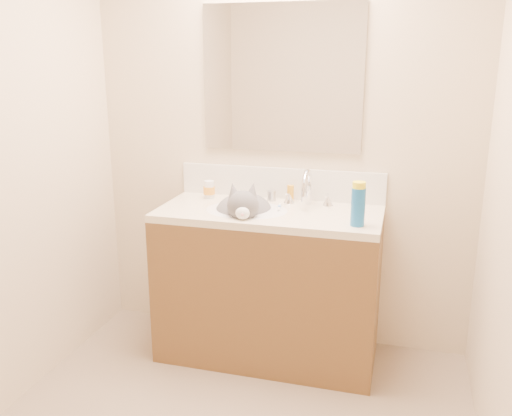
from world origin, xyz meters
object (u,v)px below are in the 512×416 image
Objects in this scene: faucet at (307,191)px; spray_can at (358,207)px; vanity_cabinet at (269,287)px; amber_bottle at (290,194)px; pill_bottle at (209,190)px; basin at (246,222)px; silver_jar at (271,196)px; cat at (244,213)px.

faucet is 1.49× the size of spray_can.
spray_can is at bearing -18.01° from vanity_cabinet.
faucet reaches higher than amber_bottle.
amber_bottle is (0.47, 0.05, -0.00)m from pill_bottle.
vanity_cabinet is 0.40m from basin.
silver_jar is (0.08, 0.23, 0.10)m from basin.
vanity_cabinet is at bearing -21.07° from pill_bottle.
spray_can is at bearing -44.15° from faucet.
amber_bottle reaches higher than basin.
silver_jar is 0.11m from amber_bottle.
spray_can is at bearing -41.16° from amber_bottle.
amber_bottle is (0.19, 0.23, 0.12)m from basin.
faucet is at bearing -30.97° from amber_bottle.
pill_bottle is at bearing 178.31° from faucet.
cat is at bearing -33.77° from pill_bottle.
basin is 4.68× the size of amber_bottle.
basin reaches higher than vanity_cabinet.
amber_bottle is at bearing 5.68° from pill_bottle.
basin is 0.95× the size of cat.
faucet reaches higher than vanity_cabinet.
spray_can is at bearing -11.89° from basin.
faucet is (0.18, 0.14, 0.54)m from vanity_cabinet.
faucet is 2.91× the size of amber_bottle.
basin is at bearing -33.31° from pill_bottle.
amber_bottle is (0.11, 0.00, 0.02)m from silver_jar.
faucet is at bearing -1.69° from pill_bottle.
faucet reaches higher than spray_can.
cat is 4.94× the size of amber_bottle.
pill_bottle is at bearing -173.33° from silver_jar.
basin is at bearing -129.84° from amber_bottle.
basin is at bearing 168.11° from spray_can.
silver_jar is (0.36, 0.04, -0.02)m from pill_bottle.
spray_can is (0.48, -0.16, 0.54)m from vanity_cabinet.
vanity_cabinet is at bearing -142.71° from faucet.
spray_can is (0.88, -0.31, 0.04)m from pill_bottle.
amber_bottle is at bearing 31.74° from cat.
basin is 0.26m from silver_jar.
basin is 4.35× the size of pill_bottle.
vanity_cabinet is 11.61× the size of pill_bottle.
silver_jar is (-0.04, 0.20, 0.48)m from vanity_cabinet.
basin is (-0.12, -0.03, 0.38)m from vanity_cabinet.
vanity_cabinet is 0.45m from cat.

